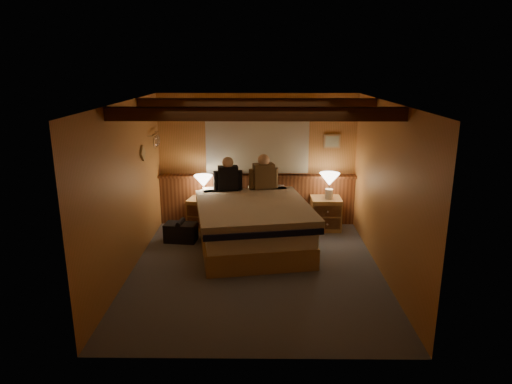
{
  "coord_description": "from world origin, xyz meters",
  "views": [
    {
      "loc": [
        0.06,
        -6.1,
        2.87
      ],
      "look_at": [
        -0.01,
        0.4,
        1.06
      ],
      "focal_mm": 32.0,
      "sensor_mm": 36.0,
      "label": 1
    }
  ],
  "objects_px": {
    "nightstand_right": "(326,213)",
    "duffel_bag": "(181,232)",
    "person_right": "(264,175)",
    "lamp_left": "(203,183)",
    "bed": "(252,224)",
    "lamp_right": "(329,181)",
    "person_left": "(228,177)",
    "nightstand_left": "(204,213)"
  },
  "relations": [
    {
      "from": "person_left",
      "to": "person_right",
      "type": "distance_m",
      "value": 0.63
    },
    {
      "from": "lamp_left",
      "to": "duffel_bag",
      "type": "relative_size",
      "value": 0.78
    },
    {
      "from": "person_right",
      "to": "lamp_left",
      "type": "bearing_deg",
      "value": 166.73
    },
    {
      "from": "nightstand_right",
      "to": "person_left",
      "type": "relative_size",
      "value": 0.94
    },
    {
      "from": "nightstand_right",
      "to": "lamp_left",
      "type": "bearing_deg",
      "value": -179.23
    },
    {
      "from": "person_left",
      "to": "nightstand_right",
      "type": "bearing_deg",
      "value": -4.72
    },
    {
      "from": "person_right",
      "to": "lamp_right",
      "type": "bearing_deg",
      "value": -15.75
    },
    {
      "from": "bed",
      "to": "nightstand_left",
      "type": "height_order",
      "value": "bed"
    },
    {
      "from": "nightstand_left",
      "to": "nightstand_right",
      "type": "height_order",
      "value": "nightstand_right"
    },
    {
      "from": "person_right",
      "to": "person_left",
      "type": "bearing_deg",
      "value": 175.28
    },
    {
      "from": "bed",
      "to": "person_right",
      "type": "xyz_separation_m",
      "value": [
        0.19,
        0.86,
        0.61
      ]
    },
    {
      "from": "nightstand_right",
      "to": "duffel_bag",
      "type": "relative_size",
      "value": 1.05
    },
    {
      "from": "nightstand_left",
      "to": "bed",
      "type": "bearing_deg",
      "value": -32.17
    },
    {
      "from": "nightstand_left",
      "to": "person_right",
      "type": "relative_size",
      "value": 0.92
    },
    {
      "from": "bed",
      "to": "person_right",
      "type": "relative_size",
      "value": 3.84
    },
    {
      "from": "bed",
      "to": "person_left",
      "type": "bearing_deg",
      "value": 110.04
    },
    {
      "from": "nightstand_left",
      "to": "nightstand_right",
      "type": "relative_size",
      "value": 1.03
    },
    {
      "from": "bed",
      "to": "lamp_right",
      "type": "xyz_separation_m",
      "value": [
        1.35,
        0.82,
        0.51
      ]
    },
    {
      "from": "nightstand_left",
      "to": "lamp_right",
      "type": "xyz_separation_m",
      "value": [
        2.24,
        -0.05,
        0.63
      ]
    },
    {
      "from": "bed",
      "to": "lamp_right",
      "type": "height_order",
      "value": "lamp_right"
    },
    {
      "from": "lamp_right",
      "to": "duffel_bag",
      "type": "distance_m",
      "value": 2.73
    },
    {
      "from": "duffel_bag",
      "to": "bed",
      "type": "bearing_deg",
      "value": -3.92
    },
    {
      "from": "person_left",
      "to": "duffel_bag",
      "type": "height_order",
      "value": "person_left"
    },
    {
      "from": "nightstand_left",
      "to": "person_left",
      "type": "height_order",
      "value": "person_left"
    },
    {
      "from": "nightstand_right",
      "to": "lamp_right",
      "type": "height_order",
      "value": "lamp_right"
    },
    {
      "from": "lamp_left",
      "to": "lamp_right",
      "type": "distance_m",
      "value": 2.23
    },
    {
      "from": "person_right",
      "to": "duffel_bag",
      "type": "bearing_deg",
      "value": -169.8
    },
    {
      "from": "bed",
      "to": "nightstand_right",
      "type": "distance_m",
      "value": 1.57
    },
    {
      "from": "person_left",
      "to": "person_right",
      "type": "bearing_deg",
      "value": 1.07
    },
    {
      "from": "bed",
      "to": "person_right",
      "type": "height_order",
      "value": "person_right"
    },
    {
      "from": "bed",
      "to": "lamp_left",
      "type": "xyz_separation_m",
      "value": [
        -0.88,
        0.84,
        0.47
      ]
    },
    {
      "from": "bed",
      "to": "duffel_bag",
      "type": "bearing_deg",
      "value": 159.29
    },
    {
      "from": "nightstand_right",
      "to": "lamp_left",
      "type": "relative_size",
      "value": 1.34
    },
    {
      "from": "nightstand_left",
      "to": "person_right",
      "type": "height_order",
      "value": "person_right"
    },
    {
      "from": "lamp_right",
      "to": "person_right",
      "type": "height_order",
      "value": "person_right"
    },
    {
      "from": "person_right",
      "to": "duffel_bag",
      "type": "distance_m",
      "value": 1.75
    },
    {
      "from": "nightstand_left",
      "to": "lamp_left",
      "type": "relative_size",
      "value": 1.37
    },
    {
      "from": "person_left",
      "to": "lamp_left",
      "type": "bearing_deg",
      "value": 160.54
    },
    {
      "from": "person_right",
      "to": "duffel_bag",
      "type": "height_order",
      "value": "person_right"
    },
    {
      "from": "nightstand_right",
      "to": "lamp_right",
      "type": "xyz_separation_m",
      "value": [
        0.04,
        -0.04,
        0.62
      ]
    },
    {
      "from": "nightstand_right",
      "to": "person_right",
      "type": "xyz_separation_m",
      "value": [
        -1.12,
        -0.01,
        0.72
      ]
    },
    {
      "from": "lamp_right",
      "to": "person_right",
      "type": "xyz_separation_m",
      "value": [
        -1.16,
        0.03,
        0.1
      ]
    }
  ]
}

